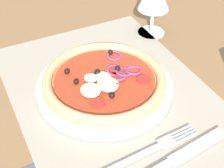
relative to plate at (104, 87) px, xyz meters
The scene contains 6 objects.
ground_plane 3.32cm from the plate, 19.50° to the left, with size 190.00×140.00×2.40cm, color olive.
placemat 2.58cm from the plate, 19.50° to the left, with size 50.97×35.58×0.40cm, color #A39984.
plate is the anchor object (origin of this frame).
pizza 1.75cm from the plate, 10.64° to the left, with size 23.19×23.19×2.61cm.
fork 16.53cm from the plate, ahead, with size 2.54×18.06×0.44cm.
knife 20.02cm from the plate, ahead, with size 3.97×20.06×0.62cm.
Camera 1 is at (40.80, -20.76, 42.45)cm, focal length 53.00 mm.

